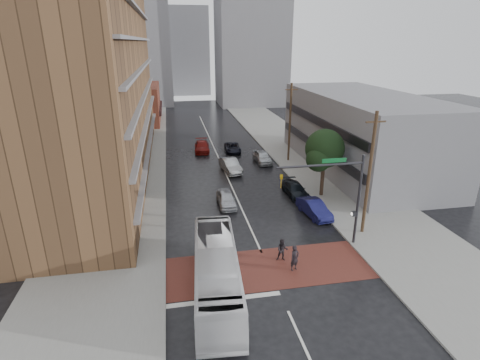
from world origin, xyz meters
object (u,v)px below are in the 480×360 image
car_travel_c (202,146)px  car_parked_far (262,157)px  pedestrian_b (282,250)px  car_parked_near (314,208)px  suv_travel (233,148)px  pedestrian_a (295,258)px  car_parked_mid (295,190)px  car_travel_b (230,166)px  transit_bus (217,272)px  car_travel_a (226,199)px

car_travel_c → car_parked_far: (7.21, -6.70, 0.05)m
pedestrian_b → car_parked_near: pedestrian_b is taller
pedestrian_b → suv_travel: size_ratio=0.37×
pedestrian_a → car_parked_mid: pedestrian_a is taller
suv_travel → car_parked_far: size_ratio=0.98×
car_travel_b → transit_bus: bearing=-109.4°
car_parked_near → car_parked_far: 16.20m
pedestrian_a → car_travel_b: size_ratio=0.38×
car_parked_near → car_parked_far: bearing=84.2°
car_travel_b → suv_travel: (1.70, 8.63, -0.17)m
pedestrian_a → car_parked_mid: (4.27, 12.66, -0.28)m
transit_bus → car_travel_a: transit_bus is taller
car_travel_c → transit_bus: bearing=-89.4°
car_travel_a → car_travel_b: (1.97, 9.64, 0.10)m
pedestrian_b → suv_travel: bearing=101.8°
suv_travel → car_parked_near: (3.74, -21.92, 0.10)m
car_travel_c → pedestrian_b: bearing=-79.9°
suv_travel → car_parked_near: size_ratio=1.03×
pedestrian_b → car_parked_near: size_ratio=0.38×
pedestrian_a → car_travel_a: size_ratio=0.45×
car_parked_near → car_parked_far: size_ratio=0.95×
car_travel_a → suv_travel: (3.67, 18.27, -0.07)m
suv_travel → pedestrian_a: bearing=-88.4°
car_travel_a → car_parked_mid: 7.34m
car_travel_a → car_parked_near: bearing=-26.0°
transit_bus → car_travel_c: 32.30m
car_travel_c → suv_travel: bearing=-8.8°
transit_bus → car_travel_b: (4.51, 22.63, -0.73)m
car_travel_b → suv_travel: bearing=70.8°
car_travel_b → car_parked_near: bearing=-75.9°
suv_travel → car_parked_mid: size_ratio=1.00×
transit_bus → pedestrian_a: 5.76m
pedestrian_a → car_travel_b: (-1.01, 21.10, -0.13)m
car_parked_mid → car_parked_far: 11.35m
car_travel_a → car_parked_near: 8.26m
transit_bus → car_parked_near: transit_bus is taller
transit_bus → car_parked_far: transit_bus is taller
car_travel_a → car_travel_c: (-0.59, 19.24, 0.04)m
car_travel_a → car_parked_far: bearing=62.3°
car_travel_a → car_parked_near: car_parked_near is taller
car_parked_far → car_parked_mid: bearing=-88.6°
car_parked_mid → pedestrian_a: bearing=-110.8°
pedestrian_a → suv_travel: size_ratio=0.41×
transit_bus → car_travel_a: 13.26m
car_travel_b → car_travel_c: (-2.57, 9.60, -0.06)m
pedestrian_b → car_travel_c: pedestrian_b is taller
pedestrian_b → car_parked_mid: (4.74, 11.36, -0.19)m
pedestrian_b → car_travel_c: (-3.10, 29.40, -0.11)m
suv_travel → car_parked_near: car_parked_near is taller
car_travel_c → car_parked_far: car_parked_far is taller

